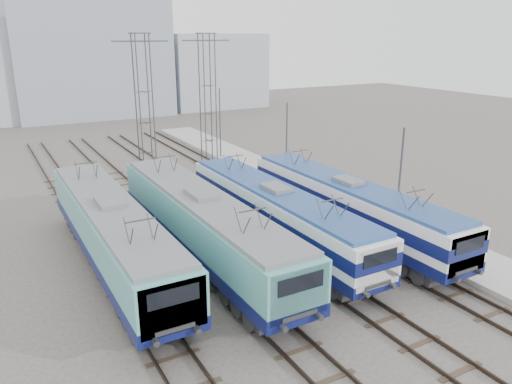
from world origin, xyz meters
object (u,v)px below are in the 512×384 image
(locomotive_far_right, at_px, (349,204))
(catenary_tower_west, at_px, (144,103))
(locomotive_center_left, at_px, (204,223))
(mast_front, at_px, (399,188))
(locomotive_far_left, at_px, (113,232))
(mast_mid, at_px, (286,148))
(locomotive_center_right, at_px, (277,212))
(catenary_tower_east, at_px, (208,95))
(mast_rear, at_px, (220,125))

(locomotive_far_right, relative_size, catenary_tower_west, 1.44)
(locomotive_center_left, bearing_deg, mast_front, -16.04)
(locomotive_far_left, xyz_separation_m, mast_mid, (15.35, 7.58, 1.23))
(locomotive_center_left, xyz_separation_m, locomotive_center_right, (4.50, -0.11, -0.12))
(locomotive_center_right, bearing_deg, mast_mid, 54.78)
(catenary_tower_east, bearing_deg, locomotive_center_right, -102.61)
(mast_rear, bearing_deg, catenary_tower_east, -136.40)
(locomotive_center_right, xyz_separation_m, catenary_tower_east, (4.25, 18.99, 4.44))
(locomotive_center_left, relative_size, catenary_tower_east, 1.56)
(catenary_tower_east, height_order, mast_rear, catenary_tower_east)
(locomotive_center_left, xyz_separation_m, mast_front, (10.85, -3.12, 1.18))
(locomotive_far_left, xyz_separation_m, locomotive_far_right, (13.50, -2.36, -0.05))
(catenary_tower_west, bearing_deg, locomotive_far_right, -69.38)
(locomotive_far_left, xyz_separation_m, locomotive_center_left, (4.50, -1.30, 0.05))
(locomotive_far_left, height_order, mast_front, mast_front)
(mast_front, bearing_deg, locomotive_center_right, 154.66)
(locomotive_center_right, relative_size, mast_rear, 2.46)
(mast_rear, bearing_deg, locomotive_far_right, -94.82)
(locomotive_far_right, bearing_deg, locomotive_center_left, 173.32)
(locomotive_far_right, distance_m, mast_front, 3.06)
(locomotive_far_right, height_order, catenary_tower_west, catenary_tower_west)
(locomotive_far_left, distance_m, mast_mid, 17.16)
(mast_mid, bearing_deg, locomotive_center_right, -125.22)
(locomotive_center_left, bearing_deg, catenary_tower_east, 65.14)
(mast_mid, relative_size, mast_rear, 1.00)
(catenary_tower_east, distance_m, mast_mid, 10.69)
(catenary_tower_west, bearing_deg, mast_rear, 24.94)
(locomotive_far_right, bearing_deg, mast_front, -48.14)
(locomotive_center_right, height_order, mast_front, mast_front)
(mast_front, distance_m, mast_mid, 12.00)
(mast_mid, bearing_deg, mast_rear, 90.00)
(locomotive_center_left, relative_size, mast_front, 2.67)
(catenary_tower_east, bearing_deg, locomotive_far_right, -89.28)
(catenary_tower_west, bearing_deg, mast_front, -66.73)
(catenary_tower_west, bearing_deg, locomotive_center_right, -82.46)
(catenary_tower_east, xyz_separation_m, mast_front, (2.10, -22.00, -3.14))
(locomotive_far_left, relative_size, locomotive_center_left, 0.98)
(locomotive_center_right, relative_size, catenary_tower_west, 1.43)
(mast_mid, bearing_deg, mast_front, -90.00)
(catenary_tower_west, relative_size, mast_front, 1.71)
(locomotive_far_right, distance_m, mast_rear, 22.05)
(locomotive_far_left, xyz_separation_m, mast_rear, (15.35, 19.58, 1.23))
(catenary_tower_east, bearing_deg, mast_front, -84.55)
(locomotive_far_right, relative_size, mast_rear, 2.47)
(catenary_tower_east, height_order, mast_mid, catenary_tower_east)
(locomotive_far_left, xyz_separation_m, mast_front, (15.35, -4.42, 1.23))
(locomotive_far_right, xyz_separation_m, mast_front, (1.85, -2.07, 1.29))
(locomotive_far_right, height_order, mast_mid, mast_mid)
(locomotive_far_right, xyz_separation_m, catenary_tower_west, (-6.75, 17.93, 4.43))
(catenary_tower_east, relative_size, mast_front, 1.71)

